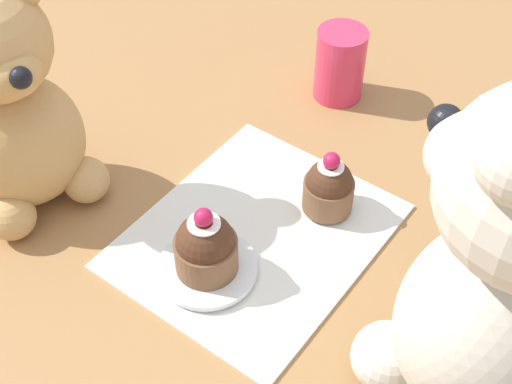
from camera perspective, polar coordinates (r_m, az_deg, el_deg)
The scene contains 8 objects.
ground_plane at distance 0.62m, azimuth 0.00°, elevation -3.60°, with size 4.00×4.00×0.00m, color #9E7042.
knitted_placemat at distance 0.62m, azimuth 0.00°, elevation -3.42°, with size 0.22×0.19×0.01m, color silver.
teddy_bear_cream at distance 0.46m, azimuth 19.26°, elevation -5.74°, with size 0.16×0.15×0.27m.
teddy_bear_tan at distance 0.62m, azimuth -18.94°, elevation 6.34°, with size 0.13×0.13×0.22m.
cupcake_near_cream_bear at distance 0.62m, azimuth 5.84°, elevation 0.39°, with size 0.04×0.04×0.06m.
saucer_plate at distance 0.59m, azimuth -3.91°, elevation -6.08°, with size 0.08×0.08×0.01m, color silver.
cupcake_near_tan_bear at distance 0.57m, azimuth -4.05°, elevation -4.38°, with size 0.05×0.05×0.07m.
juice_glass at distance 0.74m, azimuth 6.73°, elevation 10.12°, with size 0.05×0.05×0.08m, color #DB3356.
Camera 1 is at (0.32, 0.24, 0.47)m, focal length 50.00 mm.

